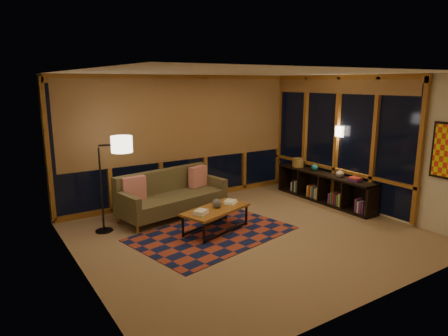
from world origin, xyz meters
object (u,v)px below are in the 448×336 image
coffee_table (216,220)px  bookshelf (324,188)px  sofa (173,195)px  floor_lamp (101,185)px

coffee_table → bookshelf: bookshelf is taller
bookshelf → sofa: bearing=163.6°
floor_lamp → bookshelf: floor_lamp is taller
sofa → floor_lamp: floor_lamp is taller
sofa → floor_lamp: bearing=173.5°
coffee_table → bookshelf: size_ratio=0.49×
sofa → floor_lamp: (-1.38, -0.08, 0.40)m
sofa → bookshelf: sofa is taller
coffee_table → bookshelf: 2.91m
sofa → bookshelf: size_ratio=0.83×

